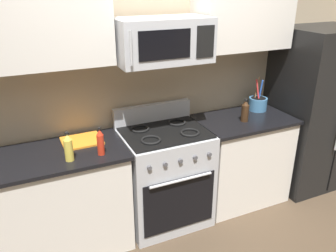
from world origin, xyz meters
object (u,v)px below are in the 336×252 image
object	(u,v)px
bottle_hot_sauce	(100,142)
microwave	(163,40)
cutting_board	(82,141)
bottle_soy	(245,111)
refrigerator	(315,109)
utensil_crock	(258,103)
range_oven	(165,176)
bottle_oil	(68,147)

from	to	relation	value
bottle_hot_sauce	microwave	bearing A→B (deg)	17.48
cutting_board	bottle_soy	distance (m)	1.52
refrigerator	cutting_board	distance (m)	2.48
microwave	utensil_crock	distance (m)	1.34
range_oven	bottle_oil	bearing A→B (deg)	-169.35
refrigerator	range_oven	bearing A→B (deg)	179.44
refrigerator	cutting_board	size ratio (longest dim) A/B	5.39
microwave	utensil_crock	xyz separation A→B (m)	(1.12, 0.11, -0.73)
microwave	bottle_soy	xyz separation A→B (m)	(0.81, -0.09, -0.70)
bottle_oil	bottle_hot_sauce	xyz separation A→B (m)	(0.24, -0.01, -0.00)
range_oven	microwave	xyz separation A→B (m)	(-0.00, 0.03, 1.24)
microwave	bottle_hot_sauce	world-z (taller)	microwave
bottle_oil	bottle_hot_sauce	distance (m)	0.24
refrigerator	bottle_hot_sauce	bearing A→B (deg)	-176.46
range_oven	cutting_board	xyz separation A→B (m)	(-0.70, 0.13, 0.44)
utensil_crock	bottle_hot_sauce	bearing A→B (deg)	-170.10
microwave	cutting_board	bearing A→B (deg)	171.85
bottle_oil	bottle_soy	bearing A→B (deg)	3.41
range_oven	bottle_soy	size ratio (longest dim) A/B	4.94
range_oven	refrigerator	distance (m)	1.82
utensil_crock	cutting_board	size ratio (longest dim) A/B	1.06
refrigerator	utensil_crock	size ratio (longest dim) A/B	5.10
refrigerator	microwave	world-z (taller)	microwave
bottle_soy	microwave	bearing A→B (deg)	173.82
range_oven	bottle_oil	xyz separation A→B (m)	(-0.85, -0.16, 0.54)
bottle_hot_sauce	bottle_soy	world-z (taller)	bottle_hot_sauce
range_oven	refrigerator	world-z (taller)	refrigerator
bottle_oil	bottle_hot_sauce	bearing A→B (deg)	-1.28
bottle_soy	cutting_board	bearing A→B (deg)	172.90
range_oven	cutting_board	distance (m)	0.84
range_oven	cutting_board	bearing A→B (deg)	169.70
bottle_oil	bottle_soy	distance (m)	1.66
bottle_oil	bottle_soy	xyz separation A→B (m)	(1.66, 0.10, -0.00)
refrigerator	bottle_hot_sauce	xyz separation A→B (m)	(-2.38, -0.15, 0.15)
range_oven	bottle_soy	world-z (taller)	bottle_soy
utensil_crock	microwave	bearing A→B (deg)	-174.40
refrigerator	bottle_soy	world-z (taller)	refrigerator
microwave	bottle_soy	distance (m)	1.07
range_oven	utensil_crock	world-z (taller)	utensil_crock
utensil_crock	bottle_oil	size ratio (longest dim) A/B	1.47
microwave	refrigerator	bearing A→B (deg)	-1.43
bottle_hot_sauce	bottle_soy	size ratio (longest dim) A/B	1.02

